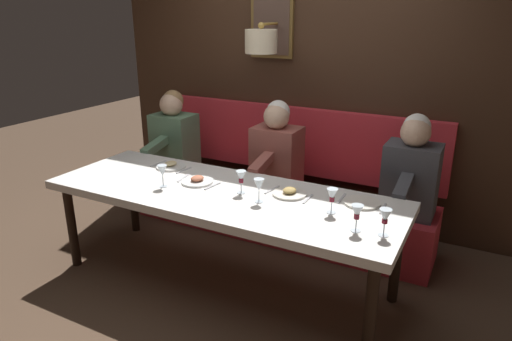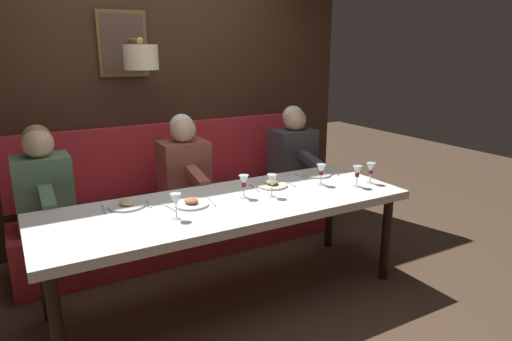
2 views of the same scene
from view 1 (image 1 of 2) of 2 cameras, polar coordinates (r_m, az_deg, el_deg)
The scene contains 17 objects.
ground_plane at distance 3.60m, azimuth -4.00°, elevation -13.58°, with size 12.00×12.00×0.00m, color #4C3828.
dining_table at distance 3.28m, azimuth -4.28°, elevation -3.58°, with size 0.90×2.57×0.74m.
banquette_bench at distance 4.17m, azimuth 2.36°, elevation -5.09°, with size 0.52×2.77×0.45m, color red.
back_wall_panel at distance 4.37m, azimuth 5.83°, elevation 11.56°, with size 0.59×3.97×2.90m.
diner_nearest at distance 3.64m, azimuth 18.83°, elevation 0.11°, with size 0.60×0.40×0.79m.
diner_near at distance 3.95m, azimuth 2.58°, elevation 2.64°, with size 0.60×0.40×0.79m.
diner_middle at distance 4.52m, azimuth -10.23°, elevation 4.48°, with size 0.60×0.40×0.79m.
place_setting_0 at distance 3.18m, azimuth 4.21°, elevation -2.79°, with size 0.24×0.32×0.05m.
place_setting_1 at distance 3.43m, azimuth -7.33°, elevation -1.26°, with size 0.24×0.33×0.05m.
place_setting_2 at distance 3.11m, azimuth 13.08°, elevation -3.94°, with size 0.24×0.31×0.01m.
place_setting_3 at distance 3.79m, azimuth -10.59°, elevation 0.60°, with size 0.24×0.32×0.05m.
wine_glass_0 at distance 3.17m, azimuth -1.88°, elevation -0.88°, with size 0.07×0.07×0.16m.
wine_glass_1 at distance 2.90m, azimuth 9.48°, elevation -3.15°, with size 0.07×0.07×0.16m.
wine_glass_2 at distance 2.68m, azimuth 15.82°, elevation -5.62°, with size 0.07×0.07×0.16m.
wine_glass_3 at distance 3.35m, azimuth -11.62°, elevation -0.11°, with size 0.07×0.07×0.16m.
wine_glass_4 at distance 3.02m, azimuth 0.37°, elevation -1.90°, with size 0.07×0.07×0.16m.
wine_glass_5 at distance 2.69m, azimuth 12.49°, elevation -5.19°, with size 0.07×0.07×0.16m.
Camera 1 is at (-2.55, -1.62, 1.95)m, focal length 32.04 mm.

